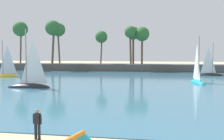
# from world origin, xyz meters

# --- Properties ---
(sea) EXTENTS (220.00, 92.43, 0.06)m
(sea) POSITION_xyz_m (0.00, 53.70, 0.03)
(sea) COLOR #386B84
(sea) RESTS_ON ground
(palm_headland) EXTENTS (81.00, 6.40, 13.09)m
(palm_headland) POSITION_xyz_m (-2.67, 59.81, 3.50)
(palm_headland) COLOR #514C47
(palm_headland) RESTS_ON ground
(person_at_waterline) EXTENTS (0.54, 0.26, 1.67)m
(person_at_waterline) POSITION_xyz_m (-1.44, 6.71, 0.89)
(person_at_waterline) COLOR black
(person_at_waterline) RESTS_ON ground
(sailboat_near_shore) EXTENTS (5.86, 2.29, 8.29)m
(sailboat_near_shore) POSITION_xyz_m (-11.61, 25.90, 0.81)
(sailboat_near_shore) COLOR black
(sailboat_near_shore) RESTS_ON sea
(sailboat_mid_bay) EXTENTS (2.40, 5.44, 7.62)m
(sailboat_mid_bay) POSITION_xyz_m (11.20, 34.82, 0.75)
(sailboat_mid_bay) COLOR teal
(sailboat_mid_bay) RESTS_ON sea
(sailboat_toward_headland) EXTENTS (5.01, 1.79, 7.14)m
(sailboat_toward_headland) POSITION_xyz_m (15.93, 49.03, 0.70)
(sailboat_toward_headland) COLOR black
(sailboat_toward_headland) RESTS_ON sea
(sailboat_far_left) EXTENTS (4.93, 4.63, 7.55)m
(sailboat_far_left) POSITION_xyz_m (-23.70, 39.79, 0.74)
(sailboat_far_left) COLOR yellow
(sailboat_far_left) RESTS_ON sea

